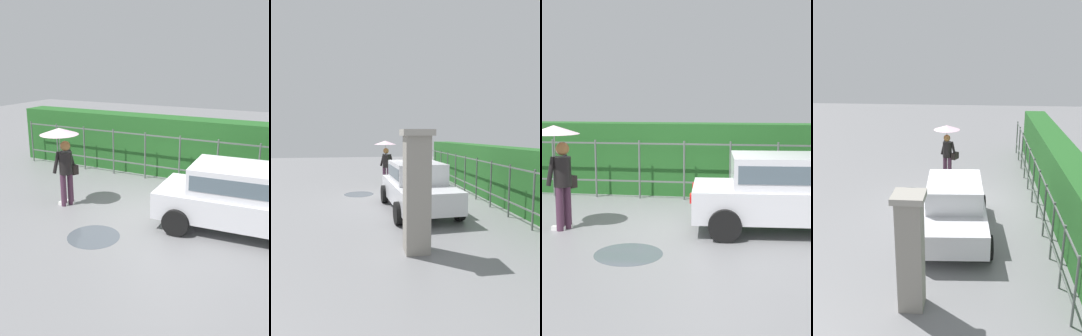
% 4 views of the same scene
% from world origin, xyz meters
% --- Properties ---
extents(ground_plane, '(40.00, 40.00, 0.00)m').
position_xyz_m(ground_plane, '(0.00, 0.00, 0.00)').
color(ground_plane, slate).
extents(car, '(3.82, 2.04, 1.48)m').
position_xyz_m(car, '(1.70, 0.01, 0.80)').
color(car, silver).
rests_on(car, ground).
extents(pedestrian, '(0.97, 0.97, 2.05)m').
position_xyz_m(pedestrian, '(-2.65, -0.53, 1.48)').
color(pedestrian, '#47283D').
rests_on(pedestrian, ground).
extents(fence_section, '(11.57, 0.05, 1.50)m').
position_xyz_m(fence_section, '(-0.57, 2.41, 0.82)').
color(fence_section, '#59605B').
rests_on(fence_section, ground).
extents(hedge_row, '(12.52, 0.90, 1.90)m').
position_xyz_m(hedge_row, '(-0.57, 3.21, 0.95)').
color(hedge_row, '#235B23').
rests_on(hedge_row, ground).
extents(puddle_near, '(1.15, 1.15, 0.00)m').
position_xyz_m(puddle_near, '(-0.99, -1.76, 0.00)').
color(puddle_near, '#4C545B').
rests_on(puddle_near, ground).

